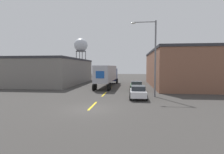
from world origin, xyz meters
TOP-DOWN VIEW (x-y plane):
  - ground_plane at (0.00, 0.00)m, footprint 160.00×160.00m
  - road_centerline at (0.00, 8.52)m, footprint 0.20×17.97m
  - warehouse_left at (-14.26, 23.13)m, footprint 13.59×21.56m
  - warehouse_right at (14.47, 20.41)m, footprint 14.01×21.16m
  - semi_truck at (-0.86, 18.59)m, footprint 2.95×15.47m
  - parked_car_right_mid at (4.47, 12.30)m, footprint 2.00×4.19m
  - parked_car_right_near at (4.47, 5.76)m, footprint 2.00×4.19m
  - water_tower at (-18.17, 59.63)m, footprint 5.85×5.85m
  - street_lamp at (6.28, 7.21)m, footprint 3.09×0.32m

SIDE VIEW (x-z plane):
  - ground_plane at x=0.00m, z-range 0.00..0.00m
  - road_centerline at x=0.00m, z-range 0.00..0.01m
  - parked_car_right_mid at x=4.47m, z-range 0.04..1.56m
  - parked_car_right_near at x=4.47m, z-range 0.04..1.56m
  - semi_truck at x=-0.86m, z-range 0.43..4.38m
  - warehouse_left at x=-14.26m, z-range 0.00..5.60m
  - warehouse_right at x=14.47m, z-range 0.00..6.93m
  - street_lamp at x=6.28m, z-range 0.72..10.12m
  - water_tower at x=-18.17m, z-range 4.98..21.19m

